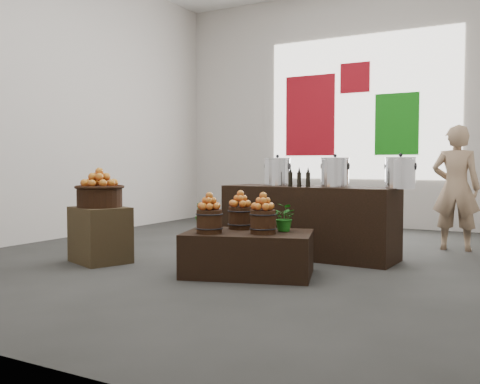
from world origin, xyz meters
The scene contains 24 objects.
ground centered at (0.00, 0.00, 0.00)m, with size 7.00×7.00×0.00m, color #31312F.
back_wall centered at (0.00, 3.50, 2.00)m, with size 6.00×0.04×4.00m, color beige.
back_opening centered at (0.30, 3.48, 2.00)m, with size 3.20×0.02×2.40m, color white.
deco_red_left centered at (-0.60, 3.47, 1.90)m, with size 0.90×0.04×1.40m, color maroon.
deco_green_right centered at (0.90, 3.47, 1.70)m, with size 0.70×0.04×1.00m, color #157912.
deco_red_upper centered at (0.20, 3.47, 2.50)m, with size 0.50×0.04×0.50m, color maroon.
crate centered at (-1.19, -1.14, 0.30)m, with size 0.59×0.49×0.59m, color #483921.
wicker_basket centered at (-1.19, -1.14, 0.70)m, with size 0.47×0.47×0.22m, color black.
apples_in_basket centered at (-1.19, -1.14, 0.91)m, with size 0.37×0.37×0.20m, color #AC051C, non-canonical shape.
display_table centered at (0.51, -0.96, 0.21)m, with size 1.18×0.73×0.41m, color black.
apple_bucket_front_left centered at (0.24, -1.22, 0.52)m, with size 0.24×0.24×0.22m, color #331D0D.
apples_in_bucket_front_left centered at (0.24, -1.22, 0.71)m, with size 0.18×0.18×0.16m, color #AC051C, non-canonical shape.
apple_bucket_front_right centered at (0.68, -1.00, 0.52)m, with size 0.24×0.24×0.22m, color #331D0D.
apples_in_bucket_front_right centered at (0.68, -1.00, 0.71)m, with size 0.18×0.18×0.16m, color #AC051C, non-canonical shape.
apple_bucket_rear centered at (0.33, -0.78, 0.52)m, with size 0.24×0.24×0.22m, color #331D0D.
apples_in_bucket_rear centered at (0.33, -0.78, 0.71)m, with size 0.18×0.18×0.16m, color #AC051C, non-canonical shape.
herb_garnish_right centered at (0.80, -0.75, 0.54)m, with size 0.24×0.21×0.27m, color #155D13.
herb_garnish_left centered at (-0.02, -0.94, 0.55)m, with size 0.15×0.12×0.27m, color #155D13.
counter centered at (0.64, 0.25, 0.40)m, with size 1.96×0.62×0.80m, color black.
stock_pot_left centered at (0.24, 0.27, 0.95)m, with size 0.30×0.30×0.30m, color silver.
stock_pot_center centered at (0.95, 0.23, 0.95)m, with size 0.30×0.30×0.30m, color silver.
stock_pot_right centered at (1.66, 0.19, 0.95)m, with size 0.30×0.30×0.30m, color silver.
oil_cruets centered at (0.63, 0.06, 0.91)m, with size 0.21×0.05×0.22m, color black, non-canonical shape.
shopper centered at (2.04, 1.55, 0.76)m, with size 0.56×0.36×1.52m, color #97795C.
Camera 1 is at (2.85, -5.40, 1.05)m, focal length 40.00 mm.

